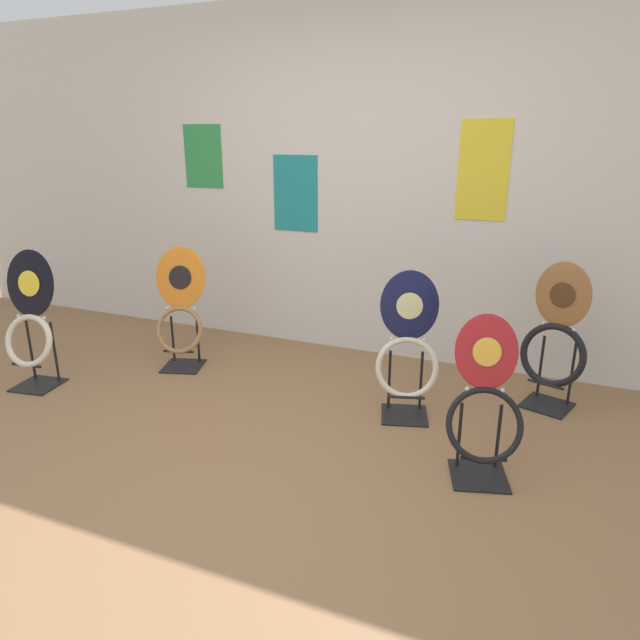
{
  "coord_description": "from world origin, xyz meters",
  "views": [
    {
      "loc": [
        1.37,
        -2.05,
        1.67
      ],
      "look_at": [
        0.07,
        1.09,
        0.55
      ],
      "focal_mm": 32.0,
      "sensor_mm": 36.0,
      "label": 1
    }
  ],
  "objects": [
    {
      "name": "ground_plane",
      "position": [
        0.0,
        0.0,
        0.0
      ],
      "size": [
        14.0,
        14.0,
        0.0
      ],
      "primitive_type": "plane",
      "color": "#8E6642"
    },
    {
      "name": "wall_back",
      "position": [
        -0.0,
        2.07,
        1.3
      ],
      "size": [
        8.0,
        0.07,
        2.6
      ],
      "color": "silver",
      "rests_on": "ground_plane"
    },
    {
      "name": "toilet_seat_display_crimson_swirl",
      "position": [
        1.15,
        0.6,
        0.39
      ],
      "size": [
        0.41,
        0.37,
        0.83
      ],
      "color": "black",
      "rests_on": "ground_plane"
    },
    {
      "name": "toilet_seat_display_woodgrain",
      "position": [
        1.45,
        1.56,
        0.43
      ],
      "size": [
        0.42,
        0.35,
        0.94
      ],
      "color": "black",
      "rests_on": "ground_plane"
    },
    {
      "name": "toilet_seat_display_orange_sun",
      "position": [
        -1.1,
        1.23,
        0.42
      ],
      "size": [
        0.42,
        0.38,
        0.89
      ],
      "color": "black",
      "rests_on": "ground_plane"
    },
    {
      "name": "toilet_seat_display_navy_moon",
      "position": [
        0.64,
        1.08,
        0.44
      ],
      "size": [
        0.4,
        0.35,
        0.92
      ],
      "color": "black",
      "rests_on": "ground_plane"
    },
    {
      "name": "toilet_seat_display_jazz_black",
      "position": [
        -1.82,
        0.55,
        0.44
      ],
      "size": [
        0.4,
        0.32,
        0.94
      ],
      "color": "black",
      "rests_on": "ground_plane"
    }
  ]
}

